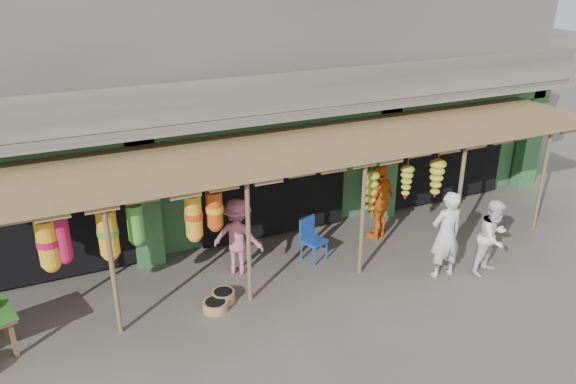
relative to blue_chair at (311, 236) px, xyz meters
name	(u,v)px	position (x,y,z in m)	size (l,w,h in m)	color
ground	(314,278)	(-0.33, -0.79, -0.54)	(80.00, 80.00, 0.00)	#514C47
building	(232,76)	(-0.33, 4.08, 2.83)	(16.40, 6.80, 7.00)	gray
awning	(291,152)	(-0.49, 0.01, 2.03)	(14.00, 2.70, 2.79)	brown
blue_chair	(311,236)	(0.00, 0.00, 0.00)	(0.60, 0.61, 0.97)	#18439F
basket_mid	(215,306)	(-2.56, -1.05, -0.45)	(0.48, 0.48, 0.19)	olive
basket_right	(223,296)	(-2.33, -0.82, -0.43)	(0.46, 0.46, 0.21)	#977246
person_front	(446,235)	(2.20, -1.80, 0.42)	(0.70, 0.46, 1.92)	silver
person_right	(493,237)	(3.20, -2.11, 0.30)	(0.81, 0.63, 1.67)	silver
person_vendor	(380,201)	(1.93, 0.26, 0.40)	(1.10, 0.46, 1.87)	orange
person_shopper	(238,237)	(-1.67, 0.11, 0.30)	(1.09, 0.62, 1.68)	#CC6C86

